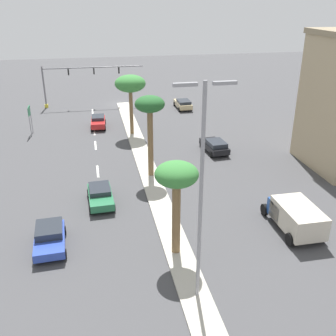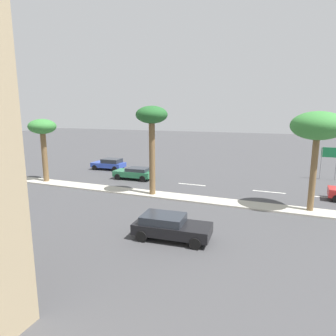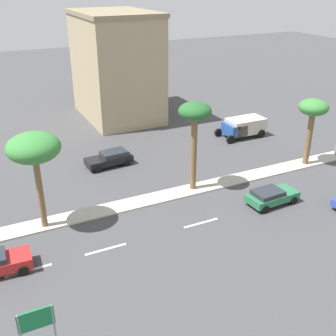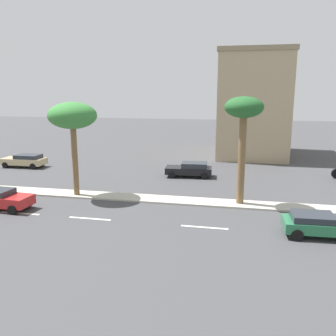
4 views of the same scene
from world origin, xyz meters
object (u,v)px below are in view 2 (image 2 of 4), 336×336
at_px(directional_road_sign, 329,156).
at_px(palm_tree_leading, 152,121).
at_px(sedan_green_left, 134,173).
at_px(sedan_black_inboard, 170,226).
at_px(sedan_blue_trailing, 109,164).
at_px(street_lamp_front, 7,113).
at_px(palm_tree_near, 318,128).
at_px(palm_tree_rear, 42,130).

distance_m(directional_road_sign, palm_tree_leading, 19.48).
height_order(sedan_green_left, sedan_black_inboard, sedan_black_inboard).
xyz_separation_m(directional_road_sign, palm_tree_leading, (-12.25, 14.65, 3.84)).
xyz_separation_m(sedan_blue_trailing, sedan_black_inboard, (-16.00, -14.45, 0.00)).
relative_size(directional_road_sign, sedan_blue_trailing, 0.84).
relative_size(street_lamp_front, sedan_black_inboard, 2.68).
bearing_deg(street_lamp_front, palm_tree_leading, -89.94).
distance_m(directional_road_sign, sedan_blue_trailing, 24.80).
relative_size(palm_tree_leading, sedan_blue_trailing, 1.83).
bearing_deg(street_lamp_front, directional_road_sign, -68.36).
distance_m(directional_road_sign, street_lamp_front, 33.57).
bearing_deg(palm_tree_leading, sedan_green_left, 42.10).
height_order(palm_tree_leading, sedan_green_left, palm_tree_leading).
relative_size(directional_road_sign, sedan_green_left, 0.82).
bearing_deg(palm_tree_near, sedan_blue_trailing, 70.13).
bearing_deg(sedan_black_inboard, sedan_green_left, 35.90).
bearing_deg(sedan_blue_trailing, directional_road_sign, -80.95).
height_order(street_lamp_front, sedan_green_left, street_lamp_front).
bearing_deg(sedan_blue_trailing, sedan_green_left, -123.09).
distance_m(directional_road_sign, sedan_black_inboard, 22.32).
distance_m(palm_tree_near, sedan_green_left, 18.05).
bearing_deg(sedan_green_left, sedan_black_inboard, -144.10).
height_order(palm_tree_rear, sedan_black_inboard, palm_tree_rear).
height_order(palm_tree_leading, palm_tree_rear, palm_tree_leading).
xyz_separation_m(palm_tree_rear, street_lamp_front, (-0.30, 4.20, 1.66)).
xyz_separation_m(directional_road_sign, sedan_black_inboard, (-19.89, 9.98, -1.76)).
distance_m(palm_tree_rear, street_lamp_front, 4.52).
distance_m(palm_tree_leading, palm_tree_rear, 12.13).
bearing_deg(sedan_black_inboard, palm_tree_rear, 64.68).
height_order(palm_tree_rear, street_lamp_front, street_lamp_front).
xyz_separation_m(street_lamp_front, sedan_green_left, (4.83, -11.93, -6.24)).
relative_size(sedan_blue_trailing, sedan_black_inboard, 0.92).
bearing_deg(directional_road_sign, palm_tree_leading, 129.91).
bearing_deg(sedan_black_inboard, street_lamp_front, 70.00).
distance_m(sedan_green_left, sedan_black_inboard, 15.38).
bearing_deg(palm_tree_rear, sedan_black_inboard, -115.32).
xyz_separation_m(street_lamp_front, sedan_blue_trailing, (8.37, -6.49, -6.21)).
xyz_separation_m(street_lamp_front, sedan_black_inboard, (-7.62, -20.95, -6.20)).
bearing_deg(palm_tree_near, sedan_green_left, 75.06).
relative_size(sedan_green_left, sedan_blue_trailing, 1.03).
relative_size(directional_road_sign, palm_tree_near, 0.49).
xyz_separation_m(palm_tree_leading, palm_tree_rear, (0.28, 12.08, -1.07)).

